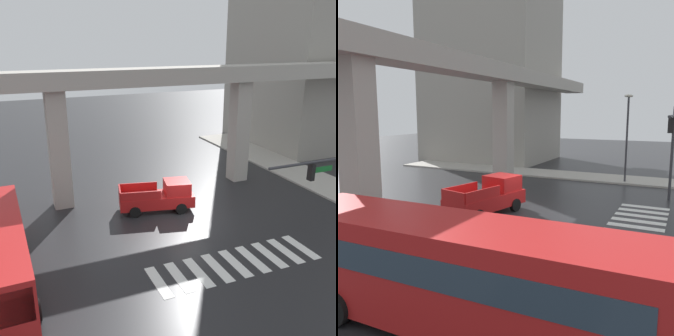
# 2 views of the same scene
# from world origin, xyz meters

# --- Properties ---
(ground_plane) EXTENTS (120.00, 120.00, 0.00)m
(ground_plane) POSITION_xyz_m (0.00, 0.00, 0.00)
(ground_plane) COLOR #232326
(crosswalk_stripes) EXTENTS (9.35, 2.80, 0.01)m
(crosswalk_stripes) POSITION_xyz_m (-0.00, -5.71, 0.01)
(crosswalk_stripes) COLOR silver
(crosswalk_stripes) RESTS_ON ground
(elevated_overpass) EXTENTS (54.28, 2.20, 9.43)m
(elevated_overpass) POSITION_xyz_m (0.00, 5.63, 8.06)
(elevated_overpass) COLOR #ADA89E
(elevated_overpass) RESTS_ON ground
(sidewalk_east) EXTENTS (4.00, 36.00, 0.15)m
(sidewalk_east) POSITION_xyz_m (13.05, 2.00, 0.07)
(sidewalk_east) COLOR #ADA89E
(sidewalk_east) RESTS_ON ground
(pickup_truck) EXTENTS (5.39, 2.97, 2.08)m
(pickup_truck) POSITION_xyz_m (-1.09, 2.24, 0.99)
(pickup_truck) COLOR red
(pickup_truck) RESTS_ON ground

